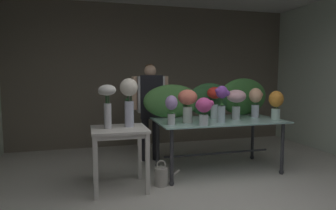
# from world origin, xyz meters

# --- Properties ---
(ground_plane) EXTENTS (7.94, 7.94, 0.00)m
(ground_plane) POSITION_xyz_m (0.00, 1.80, 0.00)
(ground_plane) COLOR beige
(wall_back) EXTENTS (5.93, 0.12, 2.84)m
(wall_back) POSITION_xyz_m (0.00, 3.61, 1.42)
(wall_back) COLOR #706656
(wall_back) RESTS_ON ground
(display_table_glass) EXTENTS (1.88, 1.00, 0.79)m
(display_table_glass) POSITION_xyz_m (0.49, 1.58, 0.67)
(display_table_glass) COLOR #A6D6CE
(display_table_glass) RESTS_ON ground
(side_table_white) EXTENTS (0.69, 0.63, 0.79)m
(side_table_white) POSITION_xyz_m (-1.02, 1.24, 0.68)
(side_table_white) COLOR silver
(side_table_white) RESTS_ON ground
(florist) EXTENTS (0.62, 0.24, 1.62)m
(florist) POSITION_xyz_m (-0.37, 2.38, 1.00)
(florist) COLOR #232328
(florist) RESTS_ON ground
(foliage_backdrop) EXTENTS (2.11, 0.22, 0.61)m
(foliage_backdrop) POSITION_xyz_m (0.51, 1.96, 1.06)
(foliage_backdrop) COLOR #477F3D
(foliage_backdrop) RESTS_ON display_table_glass
(vase_blush_freesia) EXTENTS (0.31, 0.28, 0.45)m
(vase_blush_freesia) POSITION_xyz_m (0.75, 1.52, 1.08)
(vase_blush_freesia) COLOR silver
(vase_blush_freesia) RESTS_ON display_table_glass
(vase_lilac_lilies) EXTENTS (0.17, 0.17, 0.39)m
(vase_lilac_lilies) POSITION_xyz_m (-0.31, 1.33, 1.01)
(vase_lilac_lilies) COLOR silver
(vase_lilac_lilies) RESTS_ON display_table_glass
(vase_fuchsia_stock) EXTENTS (0.24, 0.21, 0.37)m
(vase_fuchsia_stock) POSITION_xyz_m (0.09, 1.17, 1.01)
(vase_fuchsia_stock) COLOR silver
(vase_fuchsia_stock) RESTS_ON display_table_glass
(vase_violet_dahlias) EXTENTS (0.21, 0.17, 0.52)m
(vase_violet_dahlias) POSITION_xyz_m (0.42, 1.31, 1.09)
(vase_violet_dahlias) COLOR silver
(vase_violet_dahlias) RESTS_ON display_table_glass
(vase_coral_peonies) EXTENTS (0.27, 0.27, 0.47)m
(vase_coral_peonies) POSITION_xyz_m (-0.05, 1.43, 1.07)
(vase_coral_peonies) COLOR silver
(vase_coral_peonies) RESTS_ON display_table_glass
(vase_scarlet_carnations) EXTENTS (0.23, 0.23, 0.48)m
(vase_scarlet_carnations) POSITION_xyz_m (0.49, 1.72, 1.09)
(vase_scarlet_carnations) COLOR silver
(vase_scarlet_carnations) RESTS_ON display_table_glass
(vase_peach_ranunculus) EXTENTS (0.22, 0.20, 0.46)m
(vase_peach_ranunculus) POSITION_xyz_m (1.15, 1.64, 1.05)
(vase_peach_ranunculus) COLOR silver
(vase_peach_ranunculus) RESTS_ON display_table_glass
(vase_sunset_snapdragons) EXTENTS (0.23, 0.21, 0.43)m
(vase_sunset_snapdragons) POSITION_xyz_m (1.34, 1.38, 1.03)
(vase_sunset_snapdragons) COLOR silver
(vase_sunset_snapdragons) RESTS_ON display_table_glass
(vase_white_roses_tall) EXTENTS (0.22, 0.22, 0.54)m
(vase_white_roses_tall) POSITION_xyz_m (-1.16, 1.24, 1.14)
(vase_white_roses_tall) COLOR silver
(vase_white_roses_tall) RESTS_ON side_table_white
(vase_cream_lisianthus_tall) EXTENTS (0.23, 0.23, 0.62)m
(vase_cream_lisianthus_tall) POSITION_xyz_m (-0.88, 1.31, 1.17)
(vase_cream_lisianthus_tall) COLOR silver
(vase_cream_lisianthus_tall) RESTS_ON side_table_white
(watering_can) EXTENTS (0.35, 0.18, 0.34)m
(watering_can) POSITION_xyz_m (-0.48, 1.21, 0.13)
(watering_can) COLOR #B7B2A8
(watering_can) RESTS_ON ground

